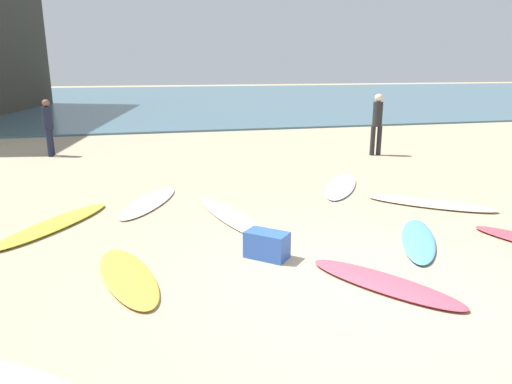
% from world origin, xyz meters
% --- Properties ---
extents(ground_plane, '(120.00, 120.00, 0.00)m').
position_xyz_m(ground_plane, '(0.00, 0.00, 0.00)').
color(ground_plane, tan).
extents(ocean_water, '(120.00, 40.00, 0.08)m').
position_xyz_m(ocean_water, '(0.00, 34.00, 0.04)').
color(ocean_water, '#426675').
rests_on(ocean_water, ground_plane).
extents(surfboard_0, '(1.74, 2.36, 0.07)m').
position_xyz_m(surfboard_0, '(1.82, 4.48, 0.03)').
color(surfboard_0, silver).
rests_on(surfboard_0, ground_plane).
extents(surfboard_1, '(1.48, 2.31, 0.06)m').
position_xyz_m(surfboard_1, '(-2.31, 4.21, 0.03)').
color(surfboard_1, '#F6E9CE').
rests_on(surfboard_1, ground_plane).
extents(surfboard_2, '(1.57, 1.95, 0.08)m').
position_xyz_m(surfboard_2, '(0.39, -0.05, 0.04)').
color(surfboard_2, '#DA4558').
rests_on(surfboard_2, ground_plane).
extents(surfboard_3, '(1.11, 2.61, 0.07)m').
position_xyz_m(surfboard_3, '(-0.91, 2.91, 0.03)').
color(surfboard_3, white).
rests_on(surfboard_3, ground_plane).
extents(surfboard_4, '(1.03, 2.03, 0.07)m').
position_xyz_m(surfboard_4, '(-2.64, 0.88, 0.04)').
color(surfboard_4, gold).
rests_on(surfboard_4, ground_plane).
extents(surfboard_5, '(1.39, 1.94, 0.08)m').
position_xyz_m(surfboard_5, '(1.62, 1.15, 0.04)').
color(surfboard_5, '#5497DE').
rests_on(surfboard_5, ground_plane).
extents(surfboard_6, '(1.86, 2.41, 0.09)m').
position_xyz_m(surfboard_6, '(-3.87, 3.22, 0.04)').
color(surfboard_6, yellow).
rests_on(surfboard_6, ground_plane).
extents(surfboard_9, '(2.19, 1.94, 0.08)m').
position_xyz_m(surfboard_9, '(2.93, 2.81, 0.04)').
color(surfboard_9, '#F9DFC3').
rests_on(surfboard_9, ground_plane).
extents(beachgoer_near, '(0.31, 0.34, 1.65)m').
position_xyz_m(beachgoer_near, '(-4.99, 9.95, 0.92)').
color(beachgoer_near, '#191E33').
rests_on(beachgoer_near, ground_plane).
extents(beachgoer_mid, '(0.34, 0.31, 1.80)m').
position_xyz_m(beachgoer_mid, '(4.38, 7.81, 1.01)').
color(beachgoer_mid, black).
rests_on(beachgoer_mid, ground_plane).
extents(beach_cooler, '(0.65, 0.64, 0.38)m').
position_xyz_m(beach_cooler, '(-0.77, 1.13, 0.19)').
color(beach_cooler, '#2D56B2').
rests_on(beach_cooler, ground_plane).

